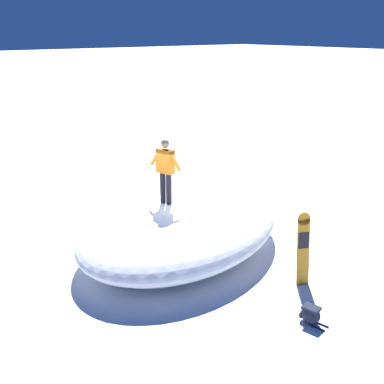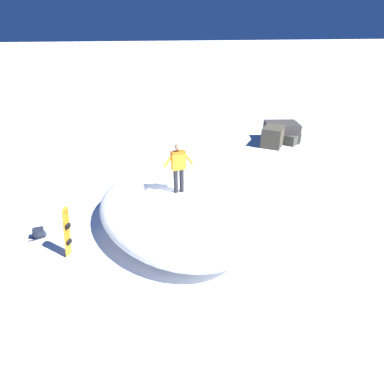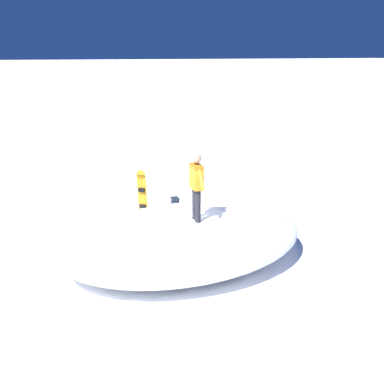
# 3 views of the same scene
# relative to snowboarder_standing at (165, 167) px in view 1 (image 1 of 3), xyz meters

# --- Properties ---
(ground) EXTENTS (240.00, 240.00, 0.00)m
(ground) POSITION_rel_snowboarder_standing_xyz_m (-0.33, 0.28, -2.14)
(ground) COLOR white
(snow_mound) EXTENTS (7.48, 6.37, 1.21)m
(snow_mound) POSITION_rel_snowboarder_standing_xyz_m (-0.29, 0.27, -1.53)
(snow_mound) COLOR white
(snow_mound) RESTS_ON ground
(snowboarder_standing) EXTENTS (0.31, 0.99, 1.63)m
(snowboarder_standing) POSITION_rel_snowboarder_standing_xyz_m (0.00, 0.00, 0.00)
(snowboarder_standing) COLOR black
(snowboarder_standing) RESTS_ON snow_mound
(snowboard_primary_upright) EXTENTS (0.34, 0.28, 1.65)m
(snowboard_primary_upright) POSITION_rel_snowboarder_standing_xyz_m (-1.23, 3.35, -1.29)
(snowboard_primary_upright) COLOR orange
(snowboard_primary_upright) RESTS_ON ground
(backpack_near) EXTENTS (0.34, 0.59, 0.36)m
(backpack_near) POSITION_rel_snowboarder_standing_xyz_m (-0.14, 4.47, -1.95)
(backpack_near) COLOR #1E2333
(backpack_near) RESTS_ON ground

